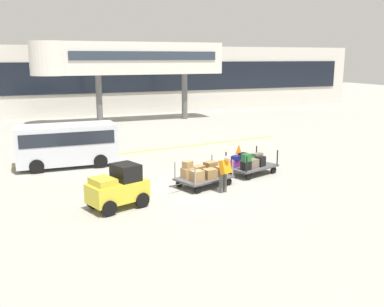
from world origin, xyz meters
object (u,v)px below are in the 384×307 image
Objects in this scene: baggage_cart_middle at (250,163)px; baggage_cart_lead at (203,174)px; baggage_handler at (225,172)px; baggage_tug at (118,188)px; safety_cone_near at (239,149)px; shuttle_van at (66,142)px.

baggage_cart_lead is at bearing -161.20° from baggage_cart_middle.
baggage_cart_middle is at bearing 42.06° from baggage_handler.
baggage_handler is at bearing -70.62° from baggage_cart_lead.
baggage_tug is 4.34m from baggage_handler.
baggage_cart_lead reaches higher than safety_cone_near.
shuttle_van reaches higher than baggage_handler.
baggage_handler is at bearing 2.31° from baggage_tug.
baggage_cart_lead is 1.00× the size of baggage_cart_middle.
baggage_tug is at bearing -161.04° from baggage_cart_middle.
baggage_cart_lead is 6.66m from safety_cone_near.
baggage_tug reaches higher than baggage_cart_middle.
safety_cone_near is at bearing 57.54° from baggage_handler.
baggage_handler is 7.38m from safety_cone_near.
safety_cone_near is (4.37, 5.03, -0.26)m from baggage_cart_lead.
baggage_tug is at bearing -177.69° from baggage_handler.
baggage_handler is (-2.35, -2.12, 0.33)m from baggage_cart_middle.
baggage_cart_middle is at bearing 18.80° from baggage_cart_lead.
baggage_cart_lead is at bearing -130.97° from safety_cone_near.
baggage_handler is at bearing -122.46° from safety_cone_near.
baggage_handler is 0.32× the size of shuttle_van.
baggage_cart_middle is 9.07m from shuttle_van.
baggage_cart_lead is at bearing -49.01° from shuttle_van.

